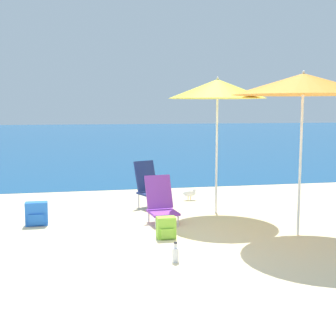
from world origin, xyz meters
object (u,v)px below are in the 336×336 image
at_px(beach_umbrella_orange, 303,84).
at_px(backpack_blue, 37,214).
at_px(beach_umbrella_yellow, 217,89).
at_px(seagull, 190,193).
at_px(backpack_lime, 166,228).
at_px(water_bottle, 175,254).
at_px(beach_chair_purple, 161,202).
at_px(beach_chair_navy, 149,185).

height_order(beach_umbrella_orange, backpack_blue, beach_umbrella_orange).
bearing_deg(beach_umbrella_yellow, seagull, 98.25).
height_order(backpack_lime, seagull, backpack_lime).
bearing_deg(backpack_lime, water_bottle, -94.94).
distance_m(beach_umbrella_orange, backpack_lime, 2.80).
distance_m(beach_umbrella_orange, backpack_blue, 4.48).
bearing_deg(backpack_blue, backpack_lime, -31.38).
bearing_deg(beach_umbrella_yellow, backpack_blue, -174.81).
bearing_deg(water_bottle, beach_umbrella_orange, 22.45).
xyz_separation_m(beach_chair_purple, seagull, (0.90, 1.66, -0.19)).
relative_size(beach_umbrella_yellow, backpack_lime, 7.66).
distance_m(beach_chair_navy, backpack_blue, 2.22).
relative_size(beach_umbrella_yellow, seagull, 8.80).
bearing_deg(backpack_blue, seagull, 27.29).
height_order(water_bottle, seagull, water_bottle).
xyz_separation_m(backpack_lime, backpack_blue, (-1.86, 1.14, 0.03)).
bearing_deg(seagull, beach_chair_purple, -118.53).
xyz_separation_m(beach_chair_purple, beach_chair_navy, (-0.00, 1.20, 0.08)).
distance_m(beach_umbrella_yellow, backpack_blue, 3.64).
relative_size(backpack_lime, backpack_blue, 0.83).
xyz_separation_m(backpack_lime, seagull, (1.00, 2.61, -0.01)).
xyz_separation_m(beach_chair_purple, backpack_blue, (-1.96, 0.18, -0.15)).
distance_m(beach_chair_purple, water_bottle, 2.01).
relative_size(backpack_blue, water_bottle, 1.51).
bearing_deg(beach_chair_purple, beach_umbrella_yellow, 16.62).
bearing_deg(beach_chair_purple, backpack_lime, -102.39).
xyz_separation_m(beach_chair_navy, backpack_lime, (-0.10, -2.15, -0.27)).
distance_m(beach_umbrella_yellow, backpack_lime, 2.72).
relative_size(beach_chair_purple, beach_chair_navy, 0.87).
height_order(beach_chair_navy, backpack_lime, beach_chair_navy).
bearing_deg(water_bottle, seagull, 73.31).
distance_m(beach_chair_purple, backpack_lime, 0.98).
distance_m(beach_chair_purple, beach_chair_navy, 1.20).
distance_m(beach_umbrella_orange, water_bottle, 3.01).
relative_size(beach_umbrella_yellow, beach_chair_purple, 3.19).
bearing_deg(beach_chair_navy, beach_umbrella_orange, -74.78).
xyz_separation_m(backpack_blue, seagull, (2.86, 1.48, -0.04)).
distance_m(beach_umbrella_orange, beach_chair_purple, 2.84).
height_order(backpack_blue, water_bottle, backpack_blue).
relative_size(beach_umbrella_orange, beach_chair_purple, 3.19).
relative_size(backpack_lime, water_bottle, 1.25).
relative_size(beach_chair_purple, backpack_lime, 2.40).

